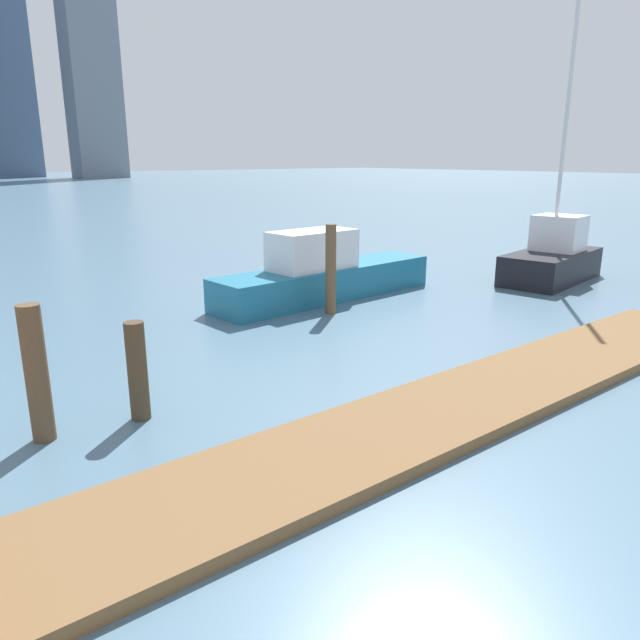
# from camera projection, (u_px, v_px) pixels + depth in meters

# --- Properties ---
(ground_plane) EXTENTS (300.00, 300.00, 0.00)m
(ground_plane) POSITION_uv_depth(u_px,v_px,m) (8.00, 298.00, 16.91)
(ground_plane) COLOR slate
(floating_dock) EXTENTS (15.37, 2.00, 0.18)m
(floating_dock) POSITION_uv_depth(u_px,v_px,m) (473.00, 399.00, 9.59)
(floating_dock) COLOR brown
(floating_dock) RESTS_ON ground_plane
(dock_piling_0) EXTENTS (0.30, 0.30, 1.53)m
(dock_piling_0) POSITION_uv_depth(u_px,v_px,m) (137.00, 371.00, 8.90)
(dock_piling_0) COLOR #473826
(dock_piling_0) RESTS_ON ground_plane
(dock_piling_1) EXTENTS (0.27, 0.27, 2.27)m
(dock_piling_1) POSITION_uv_depth(u_px,v_px,m) (331.00, 270.00, 14.90)
(dock_piling_1) COLOR brown
(dock_piling_1) RESTS_ON ground_plane
(dock_piling_2) EXTENTS (0.31, 0.31, 1.97)m
(dock_piling_2) POSITION_uv_depth(u_px,v_px,m) (37.00, 374.00, 8.17)
(dock_piling_2) COLOR brown
(dock_piling_2) RESTS_ON ground_plane
(moored_boat_0) EXTENTS (4.43, 2.48, 9.70)m
(moored_boat_0) POSITION_uv_depth(u_px,v_px,m) (553.00, 257.00, 19.07)
(moored_boat_0) COLOR black
(moored_boat_0) RESTS_ON ground_plane
(moored_boat_1) EXTENTS (7.12, 2.00, 1.94)m
(moored_boat_1) POSITION_uv_depth(u_px,v_px,m) (323.00, 275.00, 16.65)
(moored_boat_1) COLOR #1E6B8C
(moored_boat_1) RESTS_ON ground_plane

